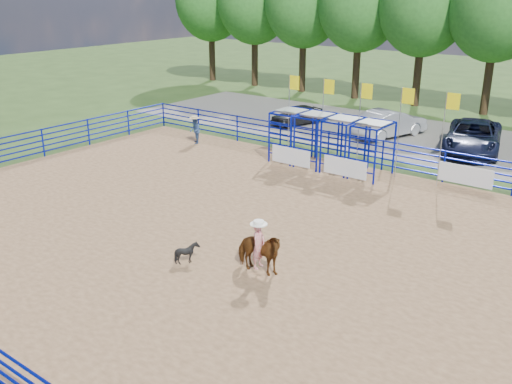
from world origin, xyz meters
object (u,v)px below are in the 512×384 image
Objects in this scene: horse_and_rider at (259,248)px; spectator_cowboy at (195,130)px; car_a at (297,115)px; car_b at (389,123)px; car_c at (473,137)px; calf at (187,253)px.

spectator_cowboy is at bearing 140.18° from horse_and_rider.
car_a is at bearing 120.08° from horse_and_rider.
car_b is 4.97m from car_c.
spectator_cowboy reaches higher than car_a.
calf is at bearing -47.88° from spectator_cowboy.
horse_and_rider is at bearing -106.26° from car_c.
calf is 0.47× the size of spectator_cowboy.
horse_and_rider reaches higher than car_c.
car_c reaches higher than calf.
spectator_cowboy is (-9.93, 10.98, 0.42)m from calf.
car_a is (1.97, 7.45, -0.18)m from spectator_cowboy.
horse_and_rider is at bearing -81.21° from calf.
car_b is 0.82× the size of car_c.
car_a is at bearing 11.24° from calf.
car_c is (4.96, -0.34, 0.02)m from car_b.
car_b is at bearing 162.34° from car_c.
car_c is at bearing -166.06° from car_b.
calf is 0.20× the size of car_a.
horse_and_rider reaches higher than car_a.
horse_and_rider is 0.51× the size of car_b.
horse_and_rider is 3.44× the size of calf.
spectator_cowboy is 15.10m from car_c.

